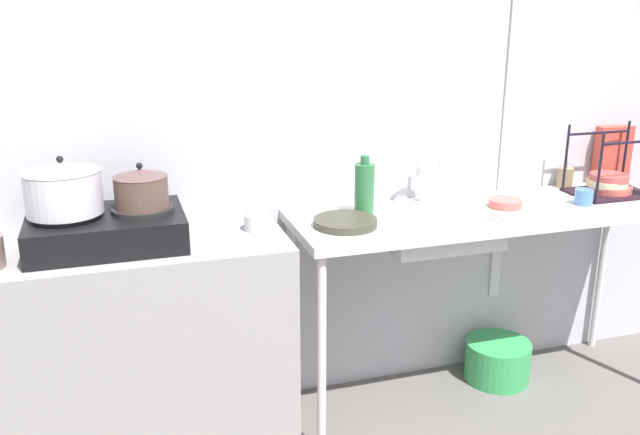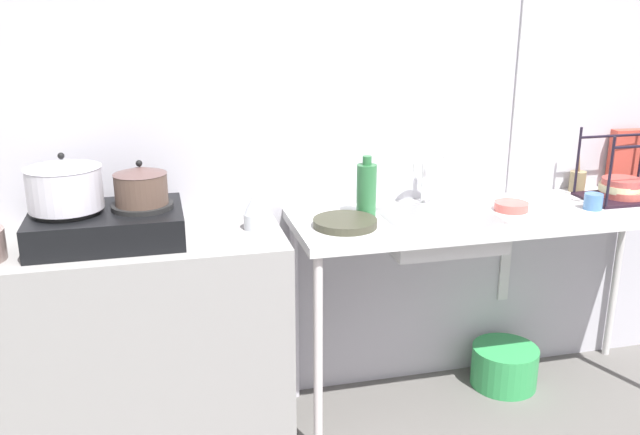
# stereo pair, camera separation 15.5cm
# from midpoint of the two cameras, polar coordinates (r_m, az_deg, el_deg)

# --- Properties ---
(wall_back) EXTENTS (4.88, 0.10, 2.41)m
(wall_back) POSITION_cam_midpoint_polar(r_m,az_deg,el_deg) (3.09, 9.56, 7.15)
(wall_back) COLOR #B6B4BC
(wall_back) RESTS_ON ground
(wall_metal_strip) EXTENTS (0.05, 0.01, 1.93)m
(wall_metal_strip) POSITION_cam_midpoint_polar(r_m,az_deg,el_deg) (3.24, 17.71, 9.19)
(wall_metal_strip) COLOR silver
(counter_concrete) EXTENTS (1.26, 0.52, 0.90)m
(counter_concrete) POSITION_cam_midpoint_polar(r_m,az_deg,el_deg) (2.80, -14.48, -10.67)
(counter_concrete) COLOR gray
(counter_concrete) RESTS_ON ground
(counter_sink) EXTENTS (1.73, 0.52, 0.90)m
(counter_sink) POSITION_cam_midpoint_polar(r_m,az_deg,el_deg) (3.02, 15.75, -0.78)
(counter_sink) COLOR silver
(counter_sink) RESTS_ON ground
(stove) EXTENTS (0.55, 0.38, 0.14)m
(stove) POSITION_cam_midpoint_polar(r_m,az_deg,el_deg) (2.60, -15.79, -0.62)
(stove) COLOR black
(stove) RESTS_ON counter_concrete
(pot_on_left_burner) EXTENTS (0.27, 0.27, 0.21)m
(pot_on_left_burner) POSITION_cam_midpoint_polar(r_m,az_deg,el_deg) (2.57, -19.03, 2.66)
(pot_on_left_burner) COLOR silver
(pot_on_left_burner) RESTS_ON stove
(pot_on_right_burner) EXTENTS (0.20, 0.20, 0.16)m
(pot_on_right_burner) POSITION_cam_midpoint_polar(r_m,az_deg,el_deg) (2.56, -13.12, 2.65)
(pot_on_right_burner) COLOR brown
(pot_on_right_burner) RESTS_ON stove
(percolator) EXTENTS (0.10, 0.10, 0.15)m
(percolator) POSITION_cam_midpoint_polar(r_m,az_deg,el_deg) (2.65, -3.76, 0.56)
(percolator) COLOR silver
(percolator) RESTS_ON counter_concrete
(sink_basin) EXTENTS (0.47, 0.37, 0.13)m
(sink_basin) POSITION_cam_midpoint_polar(r_m,az_deg,el_deg) (2.90, 11.41, -1.07)
(sink_basin) COLOR silver
(sink_basin) RESTS_ON counter_sink
(faucet) EXTENTS (0.16, 0.09, 0.26)m
(faucet) POSITION_cam_midpoint_polar(r_m,az_deg,el_deg) (2.98, 10.75, 4.04)
(faucet) COLOR silver
(faucet) RESTS_ON counter_sink
(frying_pan) EXTENTS (0.26, 0.26, 0.03)m
(frying_pan) POSITION_cam_midpoint_polar(r_m,az_deg,el_deg) (2.69, 3.76, -0.46)
(frying_pan) COLOR #373729
(frying_pan) RESTS_ON counter_sink
(dish_rack) EXTENTS (0.35, 0.25, 0.31)m
(dish_rack) POSITION_cam_midpoint_polar(r_m,az_deg,el_deg) (3.38, 25.19, 2.22)
(dish_rack) COLOR black
(dish_rack) RESTS_ON counter_sink
(cup_by_rack) EXTENTS (0.08, 0.08, 0.07)m
(cup_by_rack) POSITION_cam_midpoint_polar(r_m,az_deg,el_deg) (3.16, 23.24, 1.23)
(cup_by_rack) COLOR teal
(cup_by_rack) RESTS_ON counter_sink
(small_bowl_on_drainboard) EXTENTS (0.14, 0.14, 0.04)m
(small_bowl_on_drainboard) POSITION_cam_midpoint_polar(r_m,az_deg,el_deg) (3.03, 17.14, 0.89)
(small_bowl_on_drainboard) COLOR #BF564E
(small_bowl_on_drainboard) RESTS_ON counter_sink
(bottle_by_sink) EXTENTS (0.08, 0.08, 0.25)m
(bottle_by_sink) POSITION_cam_midpoint_polar(r_m,az_deg,el_deg) (2.81, 5.49, 2.34)
(bottle_by_sink) COLOR #2A6638
(bottle_by_sink) RESTS_ON counter_sink
(cereal_box) EXTENTS (0.18, 0.07, 0.28)m
(cereal_box) POSITION_cam_midpoint_polar(r_m,az_deg,el_deg) (3.58, 25.52, 4.46)
(cereal_box) COLOR #C14335
(cereal_box) RESTS_ON counter_sink
(utensil_jar) EXTENTS (0.07, 0.07, 0.19)m
(utensil_jar) POSITION_cam_midpoint_polar(r_m,az_deg,el_deg) (3.44, 21.98, 2.85)
(utensil_jar) COLOR #8C7953
(utensil_jar) RESTS_ON counter_sink
(bucket_on_floor) EXTENTS (0.31, 0.31, 0.19)m
(bucket_on_floor) POSITION_cam_midpoint_polar(r_m,az_deg,el_deg) (3.45, 16.45, -11.86)
(bucket_on_floor) COLOR green
(bucket_on_floor) RESTS_ON ground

